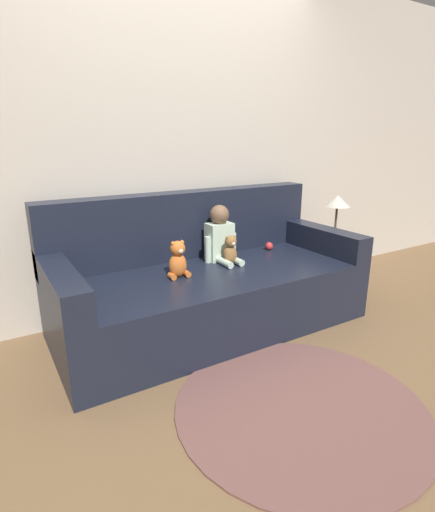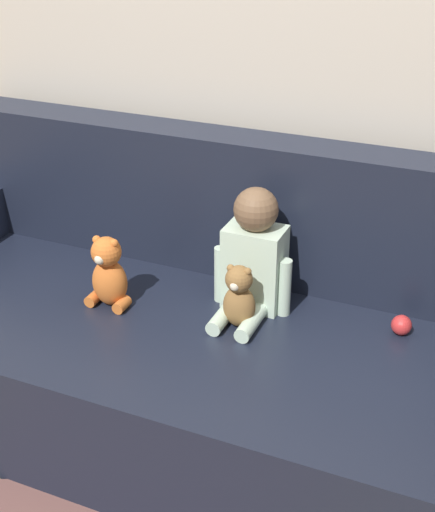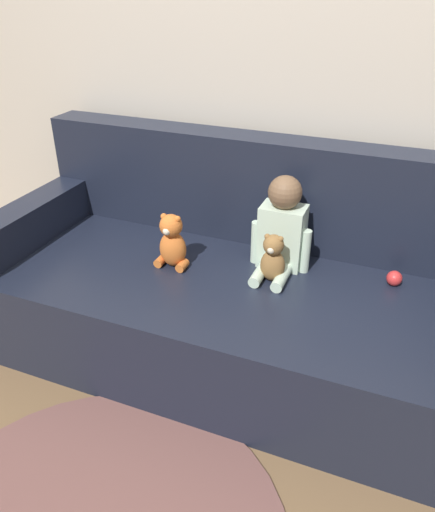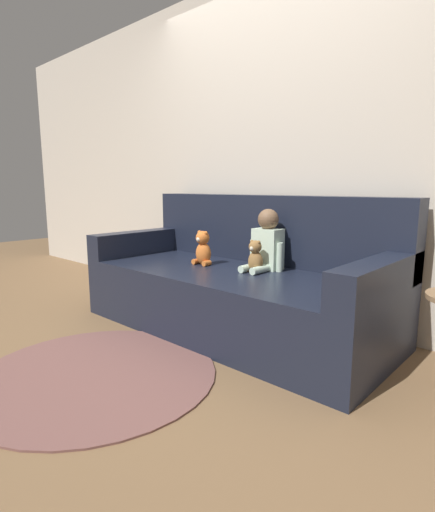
% 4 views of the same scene
% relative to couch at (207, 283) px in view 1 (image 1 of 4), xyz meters
% --- Properties ---
extents(ground_plane, '(12.00, 12.00, 0.00)m').
position_rel_couch_xyz_m(ground_plane, '(0.00, -0.07, -0.31)').
color(ground_plane, brown).
extents(wall_back, '(8.00, 0.05, 2.60)m').
position_rel_couch_xyz_m(wall_back, '(0.00, 0.50, 0.99)').
color(wall_back, beige).
rests_on(wall_back, ground_plane).
extents(couch, '(2.18, 0.96, 0.94)m').
position_rel_couch_xyz_m(couch, '(0.00, 0.00, 0.00)').
color(couch, black).
rests_on(couch, ground_plane).
extents(person_baby, '(0.27, 0.31, 0.42)m').
position_rel_couch_xyz_m(person_baby, '(0.17, 0.10, 0.30)').
color(person_baby, silver).
rests_on(person_baby, couch).
extents(teddy_bear_brown, '(0.13, 0.10, 0.22)m').
position_rel_couch_xyz_m(teddy_bear_brown, '(0.17, -0.03, 0.22)').
color(teddy_bear_brown, olive).
rests_on(teddy_bear_brown, couch).
extents(plush_toy_side, '(0.15, 0.11, 0.25)m').
position_rel_couch_xyz_m(plush_toy_side, '(-0.27, -0.08, 0.24)').
color(plush_toy_side, orange).
rests_on(plush_toy_side, couch).
extents(toy_ball, '(0.06, 0.06, 0.06)m').
position_rel_couch_xyz_m(toy_ball, '(0.66, 0.12, 0.15)').
color(toy_ball, red).
rests_on(toy_ball, couch).
extents(floor_rug, '(1.29, 1.29, 0.01)m').
position_rel_couch_xyz_m(floor_rug, '(-0.08, -1.10, -0.31)').
color(floor_rug, brown).
rests_on(floor_rug, ground_plane).
extents(side_table, '(0.37, 0.37, 0.83)m').
position_rel_couch_xyz_m(side_table, '(1.38, 0.09, 0.29)').
color(side_table, '#93704C').
rests_on(side_table, ground_plane).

